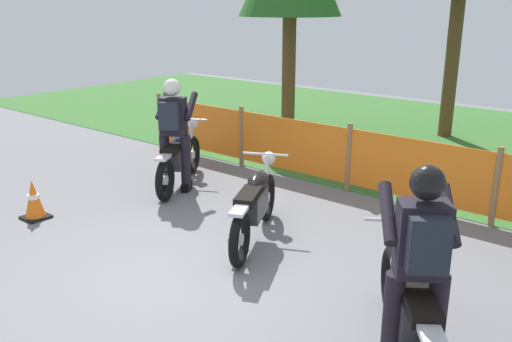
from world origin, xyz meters
TOP-DOWN VIEW (x-y plane):
  - ground at (0.00, 0.00)m, footprint 24.00×24.00m
  - grass_verge at (0.00, 7.56)m, footprint 24.00×8.00m
  - barrier_fence at (0.00, 3.56)m, footprint 8.52×0.08m
  - motorcycle_lead at (2.41, 0.32)m, footprint 1.28×1.73m
  - motorcycle_trailing at (0.04, 1.32)m, footprint 1.00×1.82m
  - motorcycle_third at (-2.15, 2.15)m, footprint 1.09×1.79m
  - rider_lead at (2.54, 0.14)m, footprint 0.72×0.78m
  - rider_third at (-2.04, 1.96)m, footprint 0.71×0.79m
  - traffic_cone at (-2.65, -0.00)m, footprint 0.32×0.32m

SIDE VIEW (x-z plane):
  - ground at x=0.00m, z-range -0.02..0.00m
  - grass_verge at x=0.00m, z-range 0.00..0.01m
  - traffic_cone at x=-2.65m, z-range -0.01..0.52m
  - motorcycle_trailing at x=0.04m, z-range -0.01..0.92m
  - motorcycle_third at x=-2.15m, z-range -0.01..0.93m
  - motorcycle_lead at x=2.41m, z-range -0.01..0.95m
  - barrier_fence at x=0.00m, z-range 0.02..1.07m
  - rider_lead at x=2.54m, z-range 0.11..1.80m
  - rider_third at x=-2.04m, z-range 0.11..1.80m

